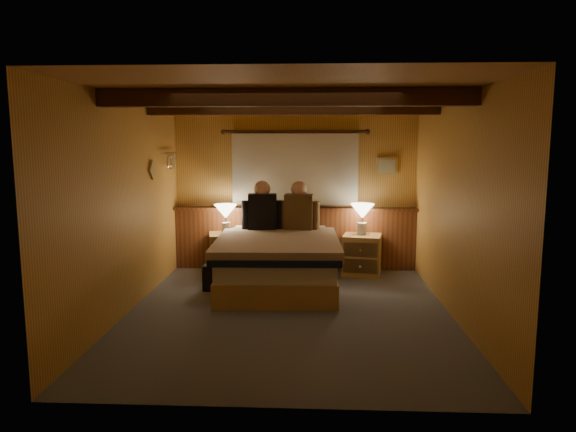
# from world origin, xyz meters

# --- Properties ---
(floor) EXTENTS (4.20, 4.20, 0.00)m
(floor) POSITION_xyz_m (0.00, 0.00, 0.00)
(floor) COLOR #525862
(floor) RESTS_ON ground
(ceiling) EXTENTS (4.20, 4.20, 0.00)m
(ceiling) POSITION_xyz_m (0.00, 0.00, 2.40)
(ceiling) COLOR #B77844
(ceiling) RESTS_ON wall_back
(wall_back) EXTENTS (3.60, 0.00, 3.60)m
(wall_back) POSITION_xyz_m (0.00, 2.10, 1.20)
(wall_back) COLOR gold
(wall_back) RESTS_ON floor
(wall_left) EXTENTS (0.00, 4.20, 4.20)m
(wall_left) POSITION_xyz_m (-1.80, 0.00, 1.20)
(wall_left) COLOR gold
(wall_left) RESTS_ON floor
(wall_right) EXTENTS (0.00, 4.20, 4.20)m
(wall_right) POSITION_xyz_m (1.80, 0.00, 1.20)
(wall_right) COLOR gold
(wall_right) RESTS_ON floor
(wall_front) EXTENTS (3.60, 0.00, 3.60)m
(wall_front) POSITION_xyz_m (0.00, -2.10, 1.20)
(wall_front) COLOR gold
(wall_front) RESTS_ON floor
(wainscot) EXTENTS (3.60, 0.23, 0.94)m
(wainscot) POSITION_xyz_m (0.00, 2.04, 0.49)
(wainscot) COLOR brown
(wainscot) RESTS_ON wall_back
(curtain_window) EXTENTS (2.18, 0.09, 1.11)m
(curtain_window) POSITION_xyz_m (0.00, 2.03, 1.52)
(curtain_window) COLOR #432310
(curtain_window) RESTS_ON wall_back
(ceiling_beams) EXTENTS (3.60, 1.65, 0.16)m
(ceiling_beams) POSITION_xyz_m (0.00, 0.15, 2.31)
(ceiling_beams) COLOR #432310
(ceiling_beams) RESTS_ON ceiling
(coat_rail) EXTENTS (0.05, 0.55, 0.24)m
(coat_rail) POSITION_xyz_m (-1.72, 1.58, 1.67)
(coat_rail) COLOR silver
(coat_rail) RESTS_ON wall_left
(framed_print) EXTENTS (0.30, 0.04, 0.25)m
(framed_print) POSITION_xyz_m (1.35, 2.08, 1.55)
(framed_print) COLOR tan
(framed_print) RESTS_ON wall_back
(bed) EXTENTS (1.60, 2.03, 0.68)m
(bed) POSITION_xyz_m (-0.19, 0.99, 0.35)
(bed) COLOR #B2874B
(bed) RESTS_ON floor
(nightstand_left) EXTENTS (0.62, 0.58, 0.59)m
(nightstand_left) POSITION_xyz_m (-0.96, 1.73, 0.29)
(nightstand_left) COLOR #B2874B
(nightstand_left) RESTS_ON floor
(nightstand_right) EXTENTS (0.61, 0.57, 0.58)m
(nightstand_right) POSITION_xyz_m (0.98, 1.74, 0.29)
(nightstand_right) COLOR #B2874B
(nightstand_right) RESTS_ON floor
(lamp_left) EXTENTS (0.33, 0.33, 0.43)m
(lamp_left) POSITION_xyz_m (-0.99, 1.72, 0.89)
(lamp_left) COLOR silver
(lamp_left) RESTS_ON nightstand_left
(lamp_right) EXTENTS (0.34, 0.34, 0.44)m
(lamp_right) POSITION_xyz_m (0.98, 1.78, 0.89)
(lamp_right) COLOR silver
(lamp_right) RESTS_ON nightstand_right
(person_left) EXTENTS (0.59, 0.27, 0.71)m
(person_left) POSITION_xyz_m (-0.45, 1.63, 0.96)
(person_left) COLOR black
(person_left) RESTS_ON bed
(person_right) EXTENTS (0.58, 0.27, 0.71)m
(person_right) POSITION_xyz_m (0.07, 1.64, 0.96)
(person_right) COLOR #523B20
(person_right) RESTS_ON bed
(duffel_bag) EXTENTS (0.56, 0.35, 0.40)m
(duffel_bag) POSITION_xyz_m (-0.86, 0.90, 0.17)
(duffel_bag) COLOR black
(duffel_bag) RESTS_ON floor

